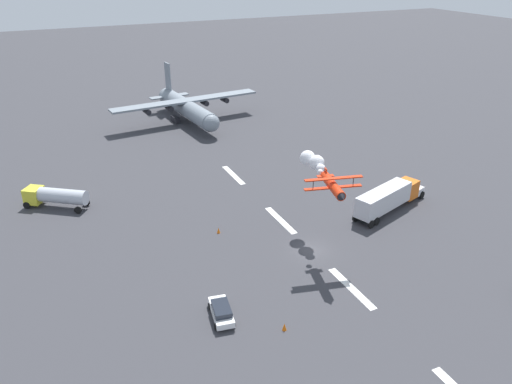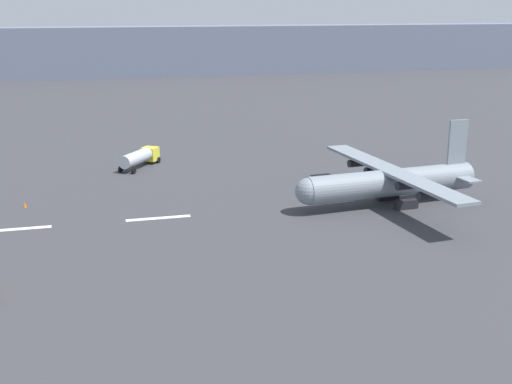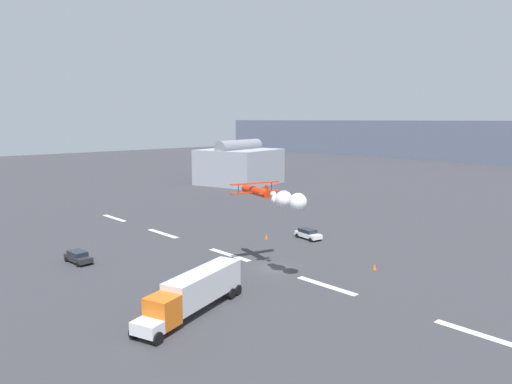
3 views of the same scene
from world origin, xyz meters
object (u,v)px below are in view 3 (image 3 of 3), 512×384
(semi_truck_orange, at_px, (195,291))
(stunt_biplane_red, at_px, (277,197))
(followme_car_yellow, at_px, (78,257))
(traffic_cone_far, at_px, (375,267))
(airport_staff_sedan, at_px, (308,234))
(traffic_cone_near, at_px, (266,237))

(semi_truck_orange, bearing_deg, stunt_biplane_red, 98.84)
(followme_car_yellow, distance_m, traffic_cone_far, 37.43)
(stunt_biplane_red, bearing_deg, semi_truck_orange, -81.16)
(semi_truck_orange, distance_m, airport_staff_sedan, 31.75)
(stunt_biplane_red, xyz_separation_m, traffic_cone_near, (-13.74, 11.66, -9.12))
(stunt_biplane_red, distance_m, followme_car_yellow, 27.24)
(semi_truck_orange, bearing_deg, traffic_cone_far, 80.10)
(airport_staff_sedan, height_order, traffic_cone_far, airport_staff_sedan)
(semi_truck_orange, xyz_separation_m, airport_staff_sedan, (-11.54, 29.55, -1.31))
(followme_car_yellow, xyz_separation_m, airport_staff_sedan, (11.77, 31.11, 0.00))
(semi_truck_orange, bearing_deg, airport_staff_sedan, 111.34)
(stunt_biplane_red, height_order, traffic_cone_far, stunt_biplane_red)
(semi_truck_orange, xyz_separation_m, traffic_cone_far, (4.16, 23.86, -1.74))
(stunt_biplane_red, distance_m, semi_truck_orange, 15.12)
(followme_car_yellow, distance_m, traffic_cone_near, 27.32)
(stunt_biplane_red, xyz_separation_m, semi_truck_orange, (2.03, -13.04, -7.38))
(stunt_biplane_red, height_order, traffic_cone_near, stunt_biplane_red)
(airport_staff_sedan, bearing_deg, followme_car_yellow, -110.73)
(airport_staff_sedan, distance_m, traffic_cone_far, 16.71)
(stunt_biplane_red, height_order, airport_staff_sedan, stunt_biplane_red)
(semi_truck_orange, bearing_deg, followme_car_yellow, -176.17)
(traffic_cone_near, xyz_separation_m, traffic_cone_far, (19.93, -0.84, 0.00))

